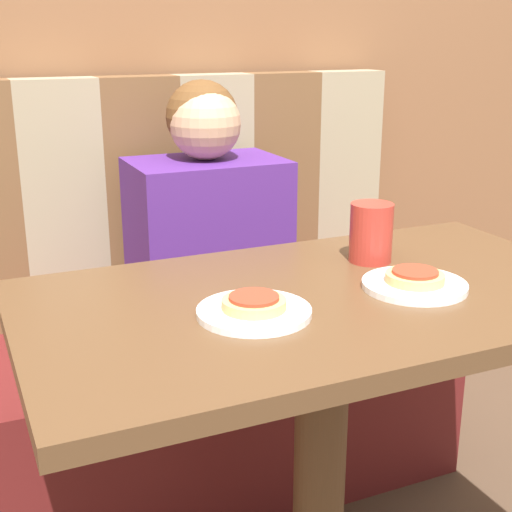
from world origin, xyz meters
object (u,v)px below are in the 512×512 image
(pizza_right, at_px, (415,277))
(person, at_px, (207,223))
(plate_left, at_px, (254,312))
(plate_right, at_px, (414,285))
(drinking_cup, at_px, (371,233))
(pizza_left, at_px, (254,303))

(pizza_right, bearing_deg, person, 103.63)
(plate_left, distance_m, plate_right, 0.32)
(plate_left, xyz_separation_m, drinking_cup, (0.33, 0.17, 0.05))
(person, distance_m, pizza_right, 0.67)
(person, relative_size, pizza_right, 6.06)
(pizza_left, bearing_deg, pizza_right, 0.00)
(plate_right, relative_size, drinking_cup, 1.59)
(plate_right, distance_m, pizza_left, 0.32)
(pizza_left, relative_size, pizza_right, 1.00)
(plate_left, distance_m, pizza_right, 0.32)
(plate_left, bearing_deg, person, 76.37)
(person, bearing_deg, pizza_left, -103.63)
(person, distance_m, plate_left, 0.67)
(pizza_right, xyz_separation_m, drinking_cup, (0.01, 0.17, 0.04))
(person, xyz_separation_m, pizza_right, (0.16, -0.65, 0.04))
(pizza_left, bearing_deg, plate_right, 0.00)
(person, relative_size, drinking_cup, 5.40)
(pizza_right, bearing_deg, pizza_left, 180.00)
(plate_left, distance_m, drinking_cup, 0.37)
(pizza_left, height_order, pizza_right, same)
(plate_left, bearing_deg, pizza_right, -0.00)
(person, xyz_separation_m, pizza_left, (-0.16, -0.65, 0.04))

